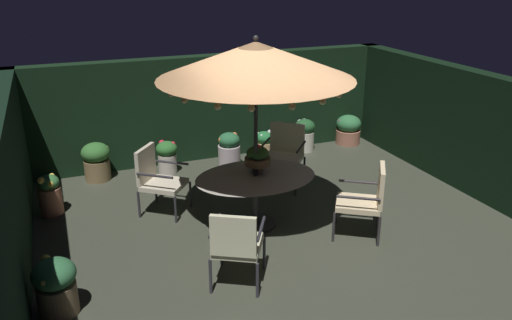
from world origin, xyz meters
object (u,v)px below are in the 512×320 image
patio_chair_north (367,197)px  patio_chair_northeast (284,151)px  potted_plant_left_far (229,149)px  potted_plant_front_corner (305,134)px  patio_chair_southeast (236,243)px  potted_plant_back_left (264,144)px  patio_dining_table (256,184)px  centerpiece_planter (257,157)px  potted_plant_back_center (96,160)px  patio_chair_east (157,177)px  potted_plant_right_far (50,194)px  potted_plant_right_near (56,286)px  potted_plant_back_right (348,129)px  potted_plant_left_near (167,156)px

patio_chair_north → patio_chair_northeast: (-0.29, 2.00, 0.02)m
patio_chair_north → potted_plant_left_far: bearing=105.5°
potted_plant_left_far → patio_chair_north: bearing=-74.5°
potted_plant_front_corner → potted_plant_left_far: 1.67m
patio_chair_southeast → potted_plant_back_left: bearing=63.1°
patio_dining_table → potted_plant_left_far: (0.40, 2.30, -0.30)m
centerpiece_planter → potted_plant_front_corner: (1.99, 2.45, -0.65)m
patio_chair_northeast → potted_plant_left_far: bearing=117.0°
patio_chair_northeast → patio_chair_southeast: (-1.73, -2.47, -0.02)m
patio_dining_table → potted_plant_back_center: 3.18m
patio_chair_east → potted_plant_back_left: (2.37, 1.58, -0.31)m
centerpiece_planter → patio_chair_southeast: (-0.82, -1.40, -0.42)m
centerpiece_planter → potted_plant_right_far: centerpiece_planter is taller
potted_plant_right_near → potted_plant_right_far: bearing=90.1°
potted_plant_right_far → potted_plant_back_center: 1.33m
patio_chair_east → potted_plant_back_right: size_ratio=1.67×
potted_plant_back_center → patio_chair_east: bearing=-65.5°
patio_chair_northeast → patio_chair_east: patio_chair_northeast is taller
centerpiece_planter → potted_plant_right_far: bearing=153.8°
potted_plant_back_center → potted_plant_right_far: bearing=-125.5°
patio_chair_southeast → potted_plant_left_near: patio_chair_southeast is taller
patio_chair_northeast → potted_plant_left_near: bearing=144.3°
potted_plant_back_center → potted_plant_left_near: (1.19, -0.14, -0.03)m
potted_plant_front_corner → potted_plant_right_far: 4.87m
potted_plant_back_center → potted_plant_back_right: potted_plant_back_center is taller
potted_plant_back_center → patio_chair_north: bearing=-46.6°
patio_chair_north → potted_plant_right_near: (-3.95, -0.24, -0.23)m
patio_chair_northeast → potted_plant_back_center: (-2.89, 1.36, -0.24)m
patio_chair_northeast → potted_plant_right_far: (-3.67, 0.28, -0.28)m
potted_plant_right_near → potted_plant_left_near: size_ratio=1.09×
patio_chair_north → patio_chair_southeast: size_ratio=1.03×
patio_chair_north → potted_plant_left_near: 3.80m
potted_plant_left_far → potted_plant_front_corner: bearing=8.2°
potted_plant_right_near → patio_chair_north: bearing=3.5°
potted_plant_right_far → potted_plant_left_far: bearing=15.5°
potted_plant_front_corner → potted_plant_right_far: bearing=-167.0°
potted_plant_right_far → potted_plant_right_near: (0.00, -2.52, 0.03)m
patio_chair_northeast → potted_plant_right_far: bearing=175.6°
patio_chair_north → patio_chair_east: (-2.46, 1.77, -0.01)m
potted_plant_right_far → potted_plant_back_center: potted_plant_back_center is taller
patio_chair_northeast → potted_plant_front_corner: patio_chair_northeast is taller
patio_dining_table → potted_plant_back_center: (-1.92, 2.53, -0.27)m
patio_chair_north → potted_plant_back_right: 3.89m
centerpiece_planter → potted_plant_back_right: (3.02, 2.49, -0.69)m
patio_chair_north → potted_plant_left_near: size_ratio=1.71×
potted_plant_right_far → potted_plant_left_far: potted_plant_left_far is taller
potted_plant_front_corner → potted_plant_back_center: 3.97m
patio_chair_east → potted_plant_left_near: bearing=72.4°
potted_plant_front_corner → centerpiece_planter: bearing=-129.1°
potted_plant_back_right → patio_chair_northeast: bearing=-146.0°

